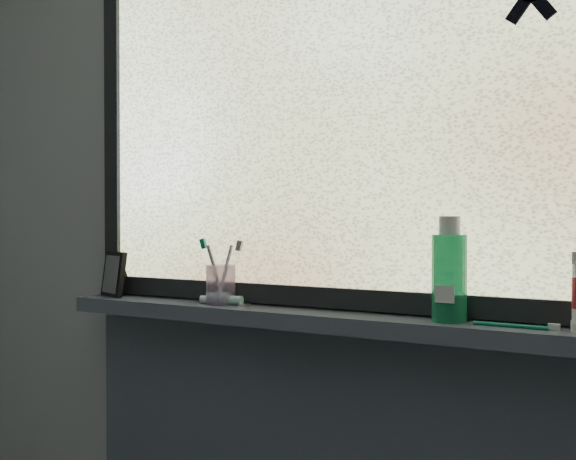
# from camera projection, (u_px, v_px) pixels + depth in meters

# --- Properties ---
(wall_back) EXTENTS (3.00, 0.01, 2.50)m
(wall_back) POSITION_uv_depth(u_px,v_px,m) (359.00, 216.00, 1.57)
(wall_back) COLOR #9EA3A8
(wall_back) RESTS_ON ground
(windowsill) EXTENTS (1.62, 0.14, 0.04)m
(windowsill) POSITION_uv_depth(u_px,v_px,m) (347.00, 322.00, 1.51)
(windowsill) COLOR #464D5E
(windowsill) RESTS_ON wall_back
(window_pane) EXTENTS (1.50, 0.01, 1.00)m
(window_pane) POSITION_uv_depth(u_px,v_px,m) (356.00, 101.00, 1.55)
(window_pane) COLOR silver
(window_pane) RESTS_ON wall_back
(frame_bottom) EXTENTS (1.60, 0.03, 0.05)m
(frame_bottom) POSITION_uv_depth(u_px,v_px,m) (355.00, 299.00, 1.55)
(frame_bottom) COLOR black
(frame_bottom) RESTS_ON windowsill
(frame_left) EXTENTS (0.05, 0.03, 1.10)m
(frame_left) POSITION_uv_depth(u_px,v_px,m) (114.00, 123.00, 1.91)
(frame_left) COLOR black
(frame_left) RESTS_ON wall_back
(vanity_mirror) EXTENTS (0.11, 0.08, 0.13)m
(vanity_mirror) POSITION_uv_depth(u_px,v_px,m) (114.00, 274.00, 1.85)
(vanity_mirror) COLOR black
(vanity_mirror) RESTS_ON windowsill
(toothpaste_tube) EXTENTS (0.18, 0.08, 0.03)m
(toothpaste_tube) POSITION_uv_depth(u_px,v_px,m) (223.00, 299.00, 1.67)
(toothpaste_tube) COLOR white
(toothpaste_tube) RESTS_ON windowsill
(toothbrush_cup) EXTENTS (0.10, 0.10, 0.10)m
(toothbrush_cup) POSITION_uv_depth(u_px,v_px,m) (221.00, 285.00, 1.69)
(toothbrush_cup) COLOR #BF9DCF
(toothbrush_cup) RESTS_ON windowsill
(toothbrush_lying) EXTENTS (0.19, 0.02, 0.01)m
(toothbrush_lying) POSITION_uv_depth(u_px,v_px,m) (510.00, 324.00, 1.32)
(toothbrush_lying) COLOR #0D7A5F
(toothbrush_lying) RESTS_ON windowsill
(mouthwash_bottle) EXTENTS (0.10, 0.10, 0.19)m
(mouthwash_bottle) POSITION_uv_depth(u_px,v_px,m) (449.00, 269.00, 1.40)
(mouthwash_bottle) COLOR #21AA65
(mouthwash_bottle) RESTS_ON windowsill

